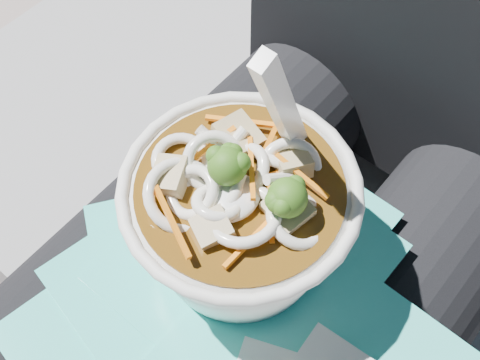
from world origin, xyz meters
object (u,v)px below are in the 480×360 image
Objects in this scene: lap at (234,317)px; plastic_bag at (230,294)px; udon_bowl at (240,213)px; stone_ledge at (308,313)px; person_body at (301,229)px.

plastic_bag is at bearing -64.73° from lap.
udon_bowl is (-0.02, 0.03, 0.06)m from plastic_bag.
plastic_bag is at bearing -88.15° from stone_ledge.
person_body reaches higher than stone_ledge.
stone_ledge is 4.77× the size of udon_bowl.
person_body reaches higher than lap.
plastic_bag reaches higher than stone_ledge.
stone_ledge is 0.33m from lap.
udon_bowl is at bearing -98.36° from person_body.
udon_bowl reaches higher than plastic_bag.
person_body reaches higher than plastic_bag.
stone_ledge is at bearing 85.35° from udon_bowl.
stone_ledge is 0.33m from person_body.
udon_bowl is at bearing 116.48° from plastic_bag.
udon_bowl is (-0.01, -0.13, 0.44)m from stone_ledge.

